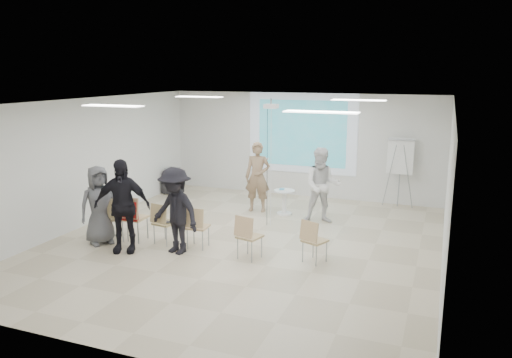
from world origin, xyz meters
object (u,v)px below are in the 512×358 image
(chair_right_inner, at_px, (247,234))
(chair_right_far, at_px, (313,238))
(audience_mid, at_px, (175,205))
(player_right, at_px, (322,182))
(chair_far_left, at_px, (120,215))
(audience_outer, at_px, (99,200))
(av_cart, at_px, (173,182))
(chair_center, at_px, (196,224))
(audience_left, at_px, (122,199))
(chair_left_inner, at_px, (163,220))
(flipchart_easel, at_px, (400,157))
(player_left, at_px, (258,172))
(pedestal_table, at_px, (284,201))
(chair_left_mid, at_px, (132,215))
(laptop, at_px, (166,221))

(chair_right_inner, bearing_deg, chair_right_far, 26.52)
(chair_right_far, distance_m, audience_mid, 2.79)
(player_right, distance_m, chair_far_left, 4.74)
(audience_outer, bearing_deg, chair_right_far, -48.65)
(audience_outer, height_order, av_cart, audience_outer)
(chair_center, bearing_deg, audience_mid, -132.81)
(chair_right_inner, bearing_deg, audience_left, -155.81)
(chair_right_inner, distance_m, chair_right_far, 1.26)
(chair_center, relative_size, audience_outer, 0.47)
(chair_left_inner, relative_size, audience_left, 0.41)
(audience_left, xyz_separation_m, flipchart_easel, (4.88, 5.50, 0.28))
(chair_right_inner, bearing_deg, audience_mid, -159.98)
(player_left, distance_m, chair_right_far, 3.83)
(chair_right_inner, bearing_deg, chair_far_left, -167.94)
(player_right, height_order, chair_right_inner, player_right)
(player_left, bearing_deg, audience_mid, -104.35)
(pedestal_table, height_order, audience_outer, audience_outer)
(chair_left_inner, height_order, audience_outer, audience_outer)
(chair_center, bearing_deg, chair_far_left, 178.37)
(player_right, bearing_deg, chair_left_inner, -150.05)
(player_left, distance_m, player_right, 1.85)
(pedestal_table, bearing_deg, av_cart, 166.53)
(chair_left_mid, xyz_separation_m, av_cart, (-1.39, 4.06, -0.23))
(chair_right_inner, relative_size, chair_right_far, 1.04)
(chair_far_left, relative_size, chair_center, 1.07)
(chair_left_inner, height_order, audience_mid, audience_mid)
(player_right, distance_m, laptop, 3.85)
(audience_mid, xyz_separation_m, audience_outer, (-1.79, -0.07, -0.06))
(chair_far_left, height_order, av_cart, chair_far_left)
(pedestal_table, bearing_deg, player_right, -16.97)
(chair_right_far, bearing_deg, audience_mid, -147.64)
(player_left, height_order, audience_mid, player_left)
(pedestal_table, height_order, audience_mid, audience_mid)
(player_right, height_order, audience_mid, player_right)
(chair_far_left, distance_m, chair_left_mid, 0.31)
(chair_right_inner, bearing_deg, chair_center, -175.13)
(av_cart, bearing_deg, audience_mid, -57.27)
(flipchart_easel, xyz_separation_m, av_cart, (-6.44, -0.87, -1.01))
(player_left, bearing_deg, player_right, -19.29)
(chair_left_mid, relative_size, audience_mid, 0.50)
(player_right, bearing_deg, av_cart, 150.73)
(pedestal_table, height_order, audience_left, audience_left)
(chair_right_far, height_order, audience_mid, audience_mid)
(chair_left_inner, bearing_deg, chair_center, 11.35)
(audience_mid, height_order, flipchart_easel, audience_mid)
(pedestal_table, distance_m, audience_left, 4.40)
(player_right, bearing_deg, audience_mid, -140.99)
(chair_right_far, distance_m, audience_left, 3.88)
(audience_mid, distance_m, audience_outer, 1.80)
(player_left, xyz_separation_m, audience_outer, (-2.23, -3.55, -0.09))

